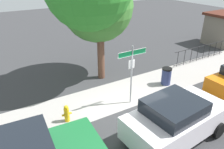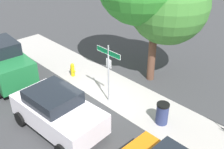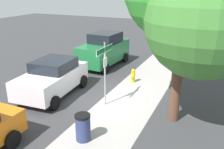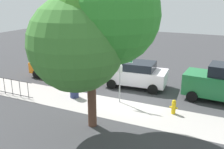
{
  "view_description": "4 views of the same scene",
  "coord_description": "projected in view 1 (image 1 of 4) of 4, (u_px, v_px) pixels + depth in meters",
  "views": [
    {
      "loc": [
        -4.94,
        -6.83,
        5.91
      ],
      "look_at": [
        -0.23,
        1.06,
        1.39
      ],
      "focal_mm": 34.81,
      "sensor_mm": 36.0,
      "label": 1
    },
    {
      "loc": [
        8.14,
        -6.8,
        7.41
      ],
      "look_at": [
        0.02,
        1.0,
        1.05
      ],
      "focal_mm": 42.33,
      "sensor_mm": 36.0,
      "label": 2
    },
    {
      "loc": [
        9.5,
        4.88,
        5.09
      ],
      "look_at": [
        0.64,
        0.84,
        1.59
      ],
      "focal_mm": 39.4,
      "sensor_mm": 36.0,
      "label": 3
    },
    {
      "loc": [
        -4.94,
        12.86,
        5.92
      ],
      "look_at": [
        0.77,
        0.68,
        1.71
      ],
      "focal_mm": 40.49,
      "sensor_mm": 36.0,
      "label": 4
    }
  ],
  "objects": [
    {
      "name": "car_white",
      "position": [
        176.0,
        119.0,
        8.05
      ],
      "size": [
        4.19,
        2.38,
        1.74
      ],
      "rotation": [
        0.0,
        0.0,
        0.07
      ],
      "color": "white",
      "rests_on": "ground_plane"
    },
    {
      "name": "street_sign",
      "position": [
        132.0,
        64.0,
        9.75
      ],
      "size": [
        1.5,
        0.07,
        2.89
      ],
      "color": "#9EA0A5",
      "rests_on": "ground_plane"
    },
    {
      "name": "fire_hydrant",
      "position": [
        67.0,
        113.0,
        9.17
      ],
      "size": [
        0.42,
        0.22,
        0.78
      ],
      "color": "yellow",
      "rests_on": "ground_plane"
    },
    {
      "name": "utility_shed",
      "position": [
        224.0,
        29.0,
        18.15
      ],
      "size": [
        2.75,
        2.77,
        2.61
      ],
      "color": "slate",
      "rests_on": "ground_plane"
    },
    {
      "name": "iron_fence",
      "position": [
        201.0,
        53.0,
        15.24
      ],
      "size": [
        5.14,
        0.04,
        1.07
      ],
      "color": "black",
      "rests_on": "ground_plane"
    },
    {
      "name": "sidewalk_strip",
      "position": [
        144.0,
        86.0,
        12.06
      ],
      "size": [
        24.0,
        2.6,
        0.0
      ],
      "primitive_type": "cube",
      "color": "#A7A09D",
      "rests_on": "ground_plane"
    },
    {
      "name": "ground_plane",
      "position": [
        128.0,
        109.0,
        10.14
      ],
      "size": [
        60.0,
        60.0,
        0.0
      ],
      "primitive_type": "plane",
      "color": "#38383A"
    },
    {
      "name": "trash_bin",
      "position": [
        166.0,
        76.0,
        12.09
      ],
      "size": [
        0.55,
        0.55,
        0.98
      ],
      "color": "navy",
      "rests_on": "ground_plane"
    }
  ]
}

